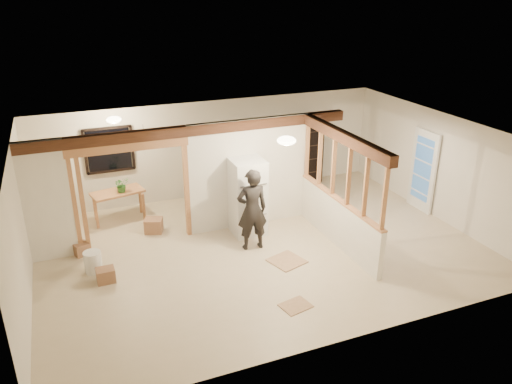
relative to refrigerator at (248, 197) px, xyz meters
name	(u,v)px	position (x,y,z in m)	size (l,w,h in m)	color
floor	(261,248)	(-0.01, -0.80, -0.86)	(9.00, 6.50, 0.01)	#C6B193
ceiling	(261,134)	(-0.01, -0.80, 1.64)	(9.00, 6.50, 0.01)	white
wall_back	(213,149)	(-0.01, 2.45, 0.39)	(9.00, 0.01, 2.50)	silver
wall_front	(346,273)	(-0.01, -4.05, 0.39)	(9.00, 0.01, 2.50)	silver
wall_left	(20,232)	(-4.51, -0.80, 0.39)	(0.01, 6.50, 2.50)	silver
wall_right	(439,166)	(4.49, -0.80, 0.39)	(0.01, 6.50, 2.50)	silver
partition_left_stub	(47,202)	(-4.06, 0.40, 0.39)	(0.90, 0.12, 2.50)	silver
partition_center	(249,173)	(0.19, 0.40, 0.39)	(2.80, 0.12, 2.50)	silver
doorway_frame	(133,196)	(-2.41, 0.40, 0.24)	(2.46, 0.14, 2.20)	#B2784B
header_beam_back	(195,130)	(-1.01, 0.40, 1.52)	(7.00, 0.18, 0.22)	#4A2919
header_beam_right	(344,137)	(1.59, -1.20, 1.52)	(0.18, 3.30, 0.22)	#4A2919
pony_wall	(338,222)	(1.59, -1.20, -0.36)	(0.12, 3.20, 1.00)	silver
stud_partition	(341,171)	(1.59, -1.20, 0.80)	(0.14, 3.20, 1.32)	#B2784B
window_back	(109,150)	(-2.61, 2.37, 0.69)	(1.12, 0.10, 1.10)	black
french_door	(423,171)	(4.41, -0.40, 0.14)	(0.12, 0.86, 2.00)	white
ceiling_dome_main	(286,141)	(0.29, -1.30, 1.62)	(0.36, 0.36, 0.16)	#FFEABF
ceiling_dome_util	(114,120)	(-2.51, 1.50, 1.62)	(0.32, 0.32, 0.14)	#FFEABF
hanging_bulb	(144,139)	(-2.01, 0.80, 1.32)	(0.07, 0.07, 0.07)	#FFD88C
refrigerator	(248,197)	(0.00, 0.00, 0.00)	(0.71, 0.69, 1.72)	white
woman	(252,210)	(-0.18, -0.71, 0.03)	(0.65, 0.42, 1.77)	#2D2727
work_table	(119,206)	(-2.59, 1.71, -0.49)	(1.17, 0.58, 0.74)	#B2784B
potted_plant	(121,185)	(-2.49, 1.64, 0.06)	(0.32, 0.28, 0.36)	#215C23
shop_vac	(46,226)	(-4.21, 1.26, -0.52)	(0.52, 0.52, 0.68)	#A7111D
bookshelf	(307,153)	(2.62, 2.24, 0.01)	(0.87, 0.29, 1.74)	black
bucket	(93,262)	(-3.39, -0.45, -0.64)	(0.34, 0.34, 0.43)	silver
box_util_a	(154,225)	(-1.97, 0.79, -0.69)	(0.38, 0.33, 0.33)	#8F6245
box_util_b	(81,249)	(-3.57, 0.34, -0.73)	(0.27, 0.27, 0.26)	#8F6245
box_front	(106,275)	(-3.21, -0.91, -0.72)	(0.34, 0.27, 0.27)	#8F6245
floor_panel_near	(287,261)	(0.26, -1.51, -0.85)	(0.62, 0.62, 0.02)	#A87F5D
floor_panel_far	(296,306)	(-0.24, -2.94, -0.85)	(0.51, 0.40, 0.02)	#A87F5D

